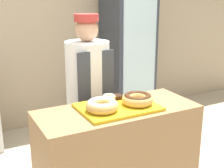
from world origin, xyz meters
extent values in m
cube|color=tan|center=(0.00, 2.13, 1.35)|extent=(8.00, 0.06, 2.70)
cube|color=#997047|center=(0.00, 0.00, 0.46)|extent=(1.32, 0.56, 0.92)
cube|color=yellow|center=(0.00, 0.00, 0.93)|extent=(0.62, 0.45, 0.02)
torus|color=tan|center=(-0.16, -0.04, 0.99)|extent=(0.26, 0.26, 0.08)
torus|color=white|center=(-0.16, -0.04, 1.01)|extent=(0.23, 0.23, 0.05)
torus|color=tan|center=(0.16, -0.04, 0.99)|extent=(0.26, 0.26, 0.08)
torus|color=#472814|center=(0.16, -0.04, 1.01)|extent=(0.23, 0.23, 0.05)
torus|color=tan|center=(0.00, 0.16, 0.97)|extent=(0.12, 0.12, 0.04)
torus|color=beige|center=(0.00, 0.16, 0.98)|extent=(0.11, 0.11, 0.03)
cube|color=black|center=(-0.07, 0.16, 0.96)|extent=(0.09, 0.09, 0.03)
cube|color=black|center=(0.07, 0.16, 0.96)|extent=(0.09, 0.09, 0.03)
cylinder|color=#4C4C51|center=(0.00, 0.60, 0.40)|extent=(0.30, 0.30, 0.79)
cylinder|color=white|center=(0.00, 0.60, 1.09)|extent=(0.42, 0.42, 0.59)
cube|color=#383D47|center=(0.00, 0.41, 0.70)|extent=(0.36, 0.02, 1.25)
sphere|color=tan|center=(0.00, 0.60, 1.49)|extent=(0.21, 0.21, 0.21)
cylinder|color=#B2332D|center=(0.00, 0.60, 1.60)|extent=(0.23, 0.23, 0.07)
cube|color=#333842|center=(1.13, 1.76, 0.94)|extent=(0.61, 0.62, 1.89)
cube|color=silver|center=(1.13, 1.44, 0.98)|extent=(0.50, 0.02, 1.51)
camera|label=1|loc=(-1.14, -2.06, 1.82)|focal=50.00mm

